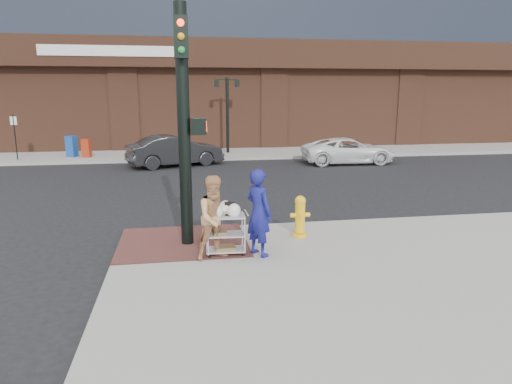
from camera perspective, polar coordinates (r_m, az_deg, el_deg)
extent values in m
plane|color=black|center=(9.52, -5.36, -8.62)|extent=(220.00, 220.00, 0.00)
cube|color=gray|center=(43.05, 8.32, 7.82)|extent=(65.00, 36.00, 0.15)
cube|color=#4F2725|center=(10.30, -9.10, -6.16)|extent=(2.80, 2.40, 0.01)
cylinder|color=black|center=(25.04, -3.59, 9.49)|extent=(0.16, 0.16, 4.00)
cube|color=black|center=(25.02, -3.65, 13.84)|extent=(1.20, 0.06, 0.06)
cube|color=black|center=(24.96, -4.94, 13.36)|extent=(0.22, 0.22, 0.35)
cube|color=black|center=(25.08, -2.36, 13.39)|extent=(0.22, 0.22, 0.35)
cylinder|color=black|center=(25.24, -27.88, 6.06)|extent=(0.05, 0.05, 2.20)
cylinder|color=black|center=(9.71, -9.00, 7.78)|extent=(0.26, 0.26, 5.00)
cube|color=black|center=(9.71, -7.22, 8.13)|extent=(0.32, 0.28, 0.34)
cube|color=#FF260C|center=(9.72, -6.27, 8.15)|extent=(0.02, 0.18, 0.22)
cube|color=black|center=(9.45, -9.36, 18.58)|extent=(0.28, 0.18, 0.80)
imported|color=navy|center=(9.15, 0.35, -2.59)|extent=(0.71, 0.78, 1.78)
imported|color=tan|center=(9.01, -5.04, -3.21)|extent=(0.98, 0.87, 1.68)
imported|color=black|center=(21.72, -10.07, 5.10)|extent=(4.64, 2.93, 1.44)
imported|color=white|center=(22.65, 11.46, 5.08)|extent=(4.52, 2.18, 1.24)
cube|color=#A1A1A6|center=(9.23, -3.87, -3.06)|extent=(0.82, 0.48, 0.03)
cube|color=#A1A1A6|center=(9.33, -3.83, -5.30)|extent=(0.82, 0.48, 0.03)
cube|color=#A1A1A6|center=(9.44, -3.80, -7.19)|extent=(0.82, 0.48, 0.03)
cube|color=black|center=(9.24, -3.36, -2.12)|extent=(0.19, 0.12, 0.28)
cube|color=brown|center=(9.31, -4.49, -5.07)|extent=(0.26, 0.30, 0.07)
cube|color=brown|center=(9.42, -3.81, -6.93)|extent=(0.41, 0.32, 0.06)
cylinder|color=yellow|center=(10.59, 5.47, -5.32)|extent=(0.32, 0.32, 0.09)
cylinder|color=yellow|center=(10.47, 5.52, -3.18)|extent=(0.23, 0.23, 0.70)
sphere|color=yellow|center=(10.37, 5.56, -1.13)|extent=(0.25, 0.25, 0.25)
cylinder|color=yellow|center=(10.45, 5.52, -2.88)|extent=(0.45, 0.10, 0.10)
cube|color=maroon|center=(24.81, -20.44, 5.16)|extent=(0.46, 0.43, 0.94)
cube|color=navy|center=(25.27, -22.06, 5.31)|extent=(0.58, 0.56, 1.08)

